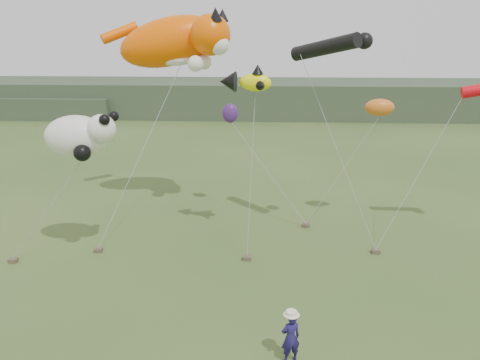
# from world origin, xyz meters

# --- Properties ---
(ground) EXTENTS (120.00, 120.00, 0.00)m
(ground) POSITION_xyz_m (0.00, 0.00, 0.00)
(ground) COLOR #385123
(ground) RESTS_ON ground
(headland) EXTENTS (90.00, 13.00, 4.00)m
(headland) POSITION_xyz_m (-3.11, 44.69, 1.92)
(headland) COLOR #2D3D28
(headland) RESTS_ON ground
(festival_attendant) EXTENTS (0.68, 0.56, 1.61)m
(festival_attendant) POSITION_xyz_m (1.26, -1.73, 0.80)
(festival_attendant) COLOR #1D1550
(festival_attendant) RESTS_ON ground
(sandbag_anchors) EXTENTS (16.06, 4.92, 0.18)m
(sandbag_anchors) POSITION_xyz_m (-1.92, 5.67, 0.09)
(sandbag_anchors) COLOR brown
(sandbag_anchors) RESTS_ON ground
(cat_kite) EXTENTS (7.02, 3.74, 3.49)m
(cat_kite) POSITION_xyz_m (-4.01, 10.68, 9.05)
(cat_kite) COLOR #FE5B00
(cat_kite) RESTS_ON ground
(fish_kite) EXTENTS (2.32, 1.55, 1.19)m
(fish_kite) POSITION_xyz_m (-0.48, 6.53, 7.44)
(fish_kite) COLOR #F4F209
(fish_kite) RESTS_ON ground
(tube_kites) EXTENTS (10.65, 2.97, 2.86)m
(tube_kites) POSITION_xyz_m (5.93, 7.45, 8.25)
(tube_kites) COLOR black
(tube_kites) RESTS_ON ground
(panda_kite) EXTENTS (3.09, 2.00, 1.92)m
(panda_kite) POSITION_xyz_m (-7.10, 4.76, 5.40)
(panda_kite) COLOR white
(panda_kite) RESTS_ON ground
(misc_kites) EXTENTS (8.38, 2.10, 1.48)m
(misc_kites) POSITION_xyz_m (3.51, 9.57, 5.84)
(misc_kites) COLOR orange
(misc_kites) RESTS_ON ground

